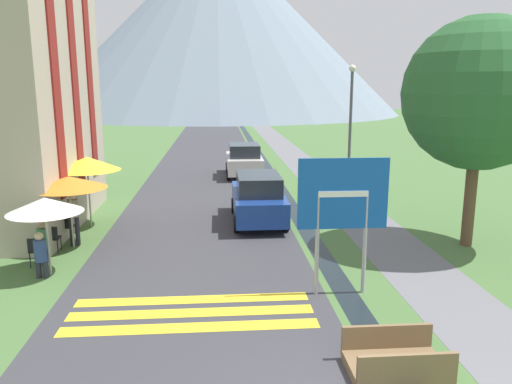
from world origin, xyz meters
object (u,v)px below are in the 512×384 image
object	(u,v)px
parked_car_far	(244,160)
cafe_umbrella_rear_yellow	(87,164)
streetlamp	(350,125)
tree_by_path	(480,94)
cafe_chair_near_right	(37,249)
person_seated_near	(40,253)
footbridge	(396,361)
person_seated_far	(43,240)
cafe_chair_middle	(52,237)
cafe_umbrella_middle_orange	(69,182)
road_sign	(343,205)
person_standing_terrace	(73,215)
parked_car_near	(258,198)
cafe_umbrella_front_white	(45,205)
cafe_chair_far_left	(67,225)

from	to	relation	value
parked_car_far	cafe_umbrella_rear_yellow	bearing A→B (deg)	-121.88
streetlamp	tree_by_path	bearing A→B (deg)	-66.91
cafe_chair_near_right	person_seated_near	distance (m)	0.96
footbridge	person_seated_far	size ratio (longest dim) A/B	1.38
cafe_chair_middle	tree_by_path	distance (m)	13.53
cafe_chair_middle	person_seated_far	size ratio (longest dim) A/B	0.69
streetlamp	cafe_umbrella_middle_orange	bearing A→B (deg)	-154.27
road_sign	cafe_chair_middle	xyz separation A→B (m)	(-7.92, 3.61, -1.71)
footbridge	person_standing_terrace	bearing A→B (deg)	134.26
streetlamp	person_seated_near	bearing A→B (deg)	-143.77
parked_car_near	person_seated_near	distance (m)	7.94
person_seated_far	tree_by_path	bearing A→B (deg)	2.90
cafe_umbrella_middle_orange	person_seated_near	world-z (taller)	cafe_umbrella_middle_orange
cafe_chair_middle	cafe_umbrella_middle_orange	bearing A→B (deg)	70.88
cafe_chair_near_right	cafe_umbrella_front_white	size ratio (longest dim) A/B	0.40
cafe_chair_near_right	person_seated_near	bearing A→B (deg)	-90.05
footbridge	cafe_umbrella_middle_orange	xyz separation A→B (m)	(-7.63, 7.66, 1.83)
cafe_umbrella_middle_orange	cafe_umbrella_front_white	bearing A→B (deg)	-89.04
footbridge	parked_car_near	xyz separation A→B (m)	(-1.60, 10.12, 0.68)
cafe_umbrella_front_white	road_sign	bearing A→B (deg)	-13.91
cafe_umbrella_middle_orange	tree_by_path	world-z (taller)	tree_by_path
road_sign	person_standing_terrace	xyz separation A→B (m)	(-7.46, 4.35, -1.24)
cafe_chair_far_left	streetlamp	world-z (taller)	streetlamp
cafe_umbrella_middle_orange	tree_by_path	size ratio (longest dim) A/B	0.33
cafe_chair_middle	cafe_umbrella_middle_orange	xyz separation A→B (m)	(0.45, 0.58, 1.55)
footbridge	cafe_umbrella_rear_yellow	world-z (taller)	cafe_umbrella_rear_yellow
person_seated_near	tree_by_path	size ratio (longest dim) A/B	0.18
parked_car_far	cafe_umbrella_rear_yellow	xyz separation A→B (m)	(-6.05, -9.73, 1.37)
parked_car_near	person_seated_near	bearing A→B (deg)	-140.52
cafe_umbrella_front_white	cafe_umbrella_middle_orange	bearing A→B (deg)	90.96
cafe_chair_middle	tree_by_path	size ratio (longest dim) A/B	0.12
person_seated_near	cafe_chair_far_left	bearing A→B (deg)	94.45
cafe_umbrella_middle_orange	person_seated_far	bearing A→B (deg)	-106.38
cafe_umbrella_front_white	person_seated_far	xyz separation A→B (m)	(-0.46, 0.93, -1.23)
cafe_umbrella_middle_orange	footbridge	bearing A→B (deg)	-45.10
cafe_chair_near_right	person_seated_far	xyz separation A→B (m)	(0.08, 0.31, 0.17)
parked_car_near	parked_car_far	size ratio (longest dim) A/B	1.06
cafe_chair_far_left	cafe_umbrella_front_white	world-z (taller)	cafe_umbrella_front_white
cafe_chair_near_right	person_standing_terrace	world-z (taller)	person_standing_terrace
road_sign	parked_car_near	xyz separation A→B (m)	(-1.45, 6.65, -1.32)
footbridge	person_standing_terrace	distance (m)	10.94
road_sign	cafe_chair_far_left	world-z (taller)	road_sign
tree_by_path	parked_car_near	bearing A→B (deg)	153.12
cafe_chair_middle	cafe_umbrella_rear_yellow	world-z (taller)	cafe_umbrella_rear_yellow
parked_car_far	cafe_chair_far_left	distance (m)	13.08
cafe_chair_far_left	person_seated_near	size ratio (longest dim) A/B	0.68
road_sign	cafe_umbrella_front_white	distance (m)	7.67
cafe_chair_middle	cafe_umbrella_rear_yellow	distance (m)	3.45
cafe_chair_near_right	cafe_umbrella_rear_yellow	world-z (taller)	cafe_umbrella_rear_yellow
person_seated_far	person_seated_near	bearing A→B (deg)	-74.56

